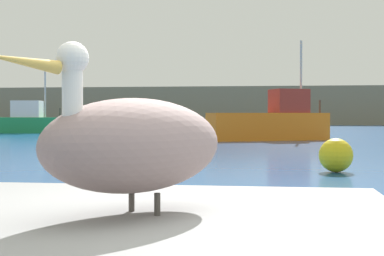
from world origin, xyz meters
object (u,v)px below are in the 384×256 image
(pelican, at_px, (134,144))
(fishing_boat_orange, at_px, (272,122))
(fishing_boat_green, at_px, (22,121))
(mooring_buoy, at_px, (336,155))

(pelican, relative_size, fishing_boat_orange, 0.19)
(fishing_boat_green, relative_size, fishing_boat_orange, 0.97)
(mooring_buoy, bearing_deg, fishing_boat_orange, 94.75)
(fishing_boat_green, height_order, fishing_boat_orange, fishing_boat_orange)
(pelican, relative_size, mooring_buoy, 1.59)
(fishing_boat_green, bearing_deg, fishing_boat_orange, -38.09)
(pelican, distance_m, mooring_buoy, 11.36)
(mooring_buoy, bearing_deg, pelican, -101.14)
(fishing_boat_green, xyz_separation_m, mooring_buoy, (19.97, -27.45, -0.49))
(pelican, distance_m, fishing_boat_orange, 28.22)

